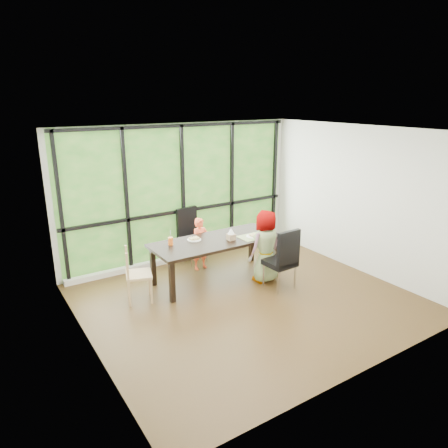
{
  "coord_description": "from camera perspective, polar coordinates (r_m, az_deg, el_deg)",
  "views": [
    {
      "loc": [
        -3.61,
        -4.91,
        3.17
      ],
      "look_at": [
        0.1,
        0.87,
        1.05
      ],
      "focal_mm": 33.2,
      "sensor_mm": 36.0,
      "label": 1
    }
  ],
  "objects": [
    {
      "name": "window_sill",
      "position": [
        8.52,
        -5.27,
        -4.4
      ],
      "size": [
        4.8,
        0.12,
        0.1
      ],
      "primitive_type": "cube",
      "color": "silver",
      "rests_on": "ground"
    },
    {
      "name": "tissue",
      "position": [
        7.25,
        0.98,
        -0.97
      ],
      "size": [
        0.12,
        0.12,
        0.11
      ],
      "primitive_type": "cone",
      "color": "white",
      "rests_on": "tissue_box"
    },
    {
      "name": "plate_near",
      "position": [
        7.47,
        4.08,
        -1.73
      ],
      "size": [
        0.27,
        0.27,
        0.02
      ],
      "primitive_type": "cylinder",
      "color": "white",
      "rests_on": "dining_table"
    },
    {
      "name": "ground",
      "position": [
        6.87,
        3.24,
        -10.36
      ],
      "size": [
        5.0,
        5.0,
        0.0
      ],
      "primitive_type": "plane",
      "color": "black",
      "rests_on": "ground"
    },
    {
      "name": "green_cup",
      "position": [
        7.61,
        6.1,
        -1.03
      ],
      "size": [
        0.07,
        0.07,
        0.12
      ],
      "primitive_type": "cylinder",
      "color": "green",
      "rests_on": "dining_table"
    },
    {
      "name": "crepe_rolls_near",
      "position": [
        7.46,
        4.09,
        -1.54
      ],
      "size": [
        0.15,
        0.12,
        0.04
      ],
      "primitive_type": null,
      "color": "tan",
      "rests_on": "plate_near"
    },
    {
      "name": "chair_interior_leather",
      "position": [
        7.11,
        7.71,
        -4.71
      ],
      "size": [
        0.48,
        0.48,
        1.08
      ],
      "primitive_type": "cube",
      "rotation": [
        0.0,
        0.0,
        3.18
      ],
      "color": "black",
      "rests_on": "ground"
    },
    {
      "name": "straw_pink",
      "position": [
        7.58,
        6.12,
        -0.32
      ],
      "size": [
        0.01,
        0.04,
        0.2
      ],
      "primitive_type": "cylinder",
      "rotation": [
        0.14,
        0.0,
        0.0
      ],
      "color": "pink",
      "rests_on": "green_cup"
    },
    {
      "name": "child_older",
      "position": [
        7.31,
        5.71,
        -3.09
      ],
      "size": [
        0.67,
        0.47,
        1.3
      ],
      "primitive_type": "imported",
      "rotation": [
        0.0,
        0.0,
        3.23
      ],
      "color": "slate",
      "rests_on": "ground"
    },
    {
      "name": "dining_table",
      "position": [
        7.44,
        -1.07,
        -4.9
      ],
      "size": [
        2.39,
        1.13,
        0.75
      ],
      "primitive_type": "cube",
      "rotation": [
        0.0,
        0.0,
        0.08
      ],
      "color": "black",
      "rests_on": "ground"
    },
    {
      "name": "tissue_box",
      "position": [
        7.29,
        0.98,
        -1.79
      ],
      "size": [
        0.13,
        0.13,
        0.11
      ],
      "primitive_type": "cube",
      "color": "tan",
      "rests_on": "dining_table"
    },
    {
      "name": "child_toddler",
      "position": [
        7.86,
        -3.26,
        -2.71
      ],
      "size": [
        0.39,
        0.27,
        1.01
      ],
      "primitive_type": "imported",
      "rotation": [
        0.0,
        0.0,
        0.08
      ],
      "color": "#FB5931",
      "rests_on": "ground"
    },
    {
      "name": "foliage_backdrop",
      "position": [
        8.2,
        -5.78,
        4.25
      ],
      "size": [
        4.8,
        0.02,
        2.65
      ],
      "primitive_type": "cube",
      "color": "#25511B",
      "rests_on": "back_wall"
    },
    {
      "name": "orange_cup",
      "position": [
        7.1,
        -7.37,
        -2.36
      ],
      "size": [
        0.08,
        0.08,
        0.13
      ],
      "primitive_type": "cylinder",
      "color": "orange",
      "rests_on": "dining_table"
    },
    {
      "name": "window_mullions",
      "position": [
        8.17,
        -5.65,
        4.2
      ],
      "size": [
        4.8,
        0.06,
        2.65
      ],
      "primitive_type": null,
      "color": "black",
      "rests_on": "back_wall"
    },
    {
      "name": "straw_white",
      "position": [
        7.06,
        -7.41,
        -1.54
      ],
      "size": [
        0.01,
        0.04,
        0.2
      ],
      "primitive_type": "cylinder",
      "rotation": [
        0.14,
        0.0,
        0.0
      ],
      "color": "white",
      "rests_on": "orange_cup"
    },
    {
      "name": "back_wall",
      "position": [
        8.22,
        -5.85,
        4.27
      ],
      "size": [
        5.0,
        0.0,
        5.0
      ],
      "primitive_type": "plane",
      "rotation": [
        1.57,
        0.0,
        0.0
      ],
      "color": "silver",
      "rests_on": "ground"
    },
    {
      "name": "crepe_rolls_far",
      "position": [
        7.3,
        -4.12,
        -1.98
      ],
      "size": [
        0.2,
        0.12,
        0.04
      ],
      "primitive_type": null,
      "color": "tan",
      "rests_on": "plate_far"
    },
    {
      "name": "chair_end_beech",
      "position": [
        6.79,
        -11.65,
        -6.83
      ],
      "size": [
        0.51,
        0.52,
        0.9
      ],
      "primitive_type": "cube",
      "rotation": [
        0.0,
        0.0,
        1.26
      ],
      "color": "tan",
      "rests_on": "ground"
    },
    {
      "name": "placemat",
      "position": [
        7.47,
        3.95,
        -1.76
      ],
      "size": [
        0.49,
        0.36,
        0.01
      ],
      "primitive_type": "cube",
      "color": "tan",
      "rests_on": "dining_table"
    },
    {
      "name": "chair_window_leather",
      "position": [
        8.19,
        -4.32,
        -1.63
      ],
      "size": [
        0.52,
        0.52,
        1.08
      ],
      "primitive_type": "cube",
      "rotation": [
        0.0,
        0.0,
        0.14
      ],
      "color": "black",
      "rests_on": "ground"
    },
    {
      "name": "plate_far",
      "position": [
        7.31,
        -4.12,
        -2.17
      ],
      "size": [
        0.25,
        0.25,
        0.02
      ],
      "primitive_type": "cylinder",
      "color": "white",
      "rests_on": "dining_table"
    }
  ]
}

